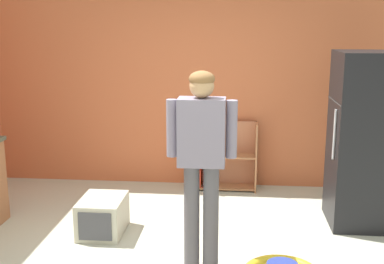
# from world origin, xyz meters

# --- Properties ---
(back_wall) EXTENTS (5.20, 0.06, 2.70)m
(back_wall) POSITION_xyz_m (0.00, 2.33, 1.35)
(back_wall) COLOR #CB663D
(back_wall) RESTS_ON ground
(refrigerator) EXTENTS (0.73, 0.68, 1.78)m
(refrigerator) POSITION_xyz_m (1.84, 1.18, 0.89)
(refrigerator) COLOR black
(refrigerator) RESTS_ON ground
(bookshelf) EXTENTS (0.80, 0.28, 0.85)m
(bookshelf) POSITION_xyz_m (0.32, 2.15, 0.37)
(bookshelf) COLOR #B4744A
(bookshelf) RESTS_ON ground
(standing_person) EXTENTS (0.57, 0.22, 1.69)m
(standing_person) POSITION_xyz_m (0.23, 0.04, 1.02)
(standing_person) COLOR #545157
(standing_person) RESTS_ON ground
(pet_carrier) EXTENTS (0.42, 0.55, 0.36)m
(pet_carrier) POSITION_xyz_m (-0.79, 0.67, 0.18)
(pet_carrier) COLOR beige
(pet_carrier) RESTS_ON ground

